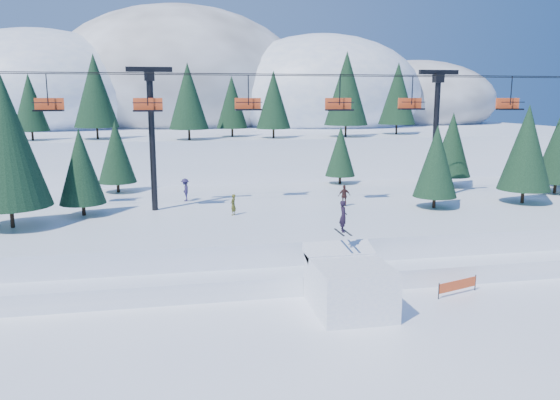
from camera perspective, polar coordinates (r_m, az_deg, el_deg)
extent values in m
plane|color=white|center=(25.89, 7.09, -13.68)|extent=(160.00, 160.00, 0.00)
cube|color=white|center=(42.12, -0.51, -2.24)|extent=(70.00, 22.00, 2.50)
cube|color=white|center=(32.87, 2.74, -7.23)|extent=(70.00, 6.00, 1.10)
cube|color=white|center=(91.00, -6.37, 5.73)|extent=(110.00, 60.00, 6.00)
ellipsoid|color=white|center=(96.56, -23.76, 10.21)|extent=(36.00, 32.40, 19.80)
ellipsoid|color=#605B59|center=(100.41, -10.47, 11.93)|extent=(44.00, 39.60, 26.40)
ellipsoid|color=white|center=(95.84, 4.41, 11.05)|extent=(34.00, 30.60, 19.72)
ellipsoid|color=#605B59|center=(108.41, 13.93, 10.03)|extent=(30.00, 27.00, 15.00)
cylinder|color=black|center=(62.60, -9.46, 6.78)|extent=(0.26, 0.26, 1.19)
cone|color=#1D4025|center=(62.47, -9.58, 10.67)|extent=(4.43, 4.43, 7.32)
cylinder|color=black|center=(64.69, -0.68, 6.99)|extent=(0.26, 0.26, 1.09)
cone|color=#1D4025|center=(64.56, -0.69, 10.44)|extent=(4.04, 4.04, 6.69)
cylinder|color=black|center=(67.11, 6.87, 7.19)|extent=(0.26, 0.26, 1.42)
cone|color=#1D4025|center=(67.01, 6.97, 11.50)|extent=(5.26, 5.26, 8.69)
cylinder|color=black|center=(66.26, -18.54, 6.64)|extent=(0.26, 0.26, 1.34)
cone|color=#1D4025|center=(66.15, -18.78, 10.77)|extent=(4.97, 4.97, 8.22)
cylinder|color=black|center=(73.29, 12.06, 7.26)|extent=(0.26, 0.26, 1.28)
cone|color=#1D4025|center=(73.18, 12.20, 10.83)|extent=(4.75, 4.75, 7.86)
cylinder|color=black|center=(66.88, -24.44, 6.14)|extent=(0.26, 0.26, 1.02)
cone|color=#1D4025|center=(66.75, -24.68, 9.25)|extent=(3.79, 3.79, 6.27)
cylinder|color=black|center=(67.19, -5.01, 7.06)|extent=(0.26, 0.26, 1.02)
cone|color=#1D4025|center=(67.06, -5.06, 10.17)|extent=(3.79, 3.79, 6.27)
cube|color=white|center=(28.08, 7.29, -8.98)|extent=(3.67, 4.54, 2.48)
cube|color=white|center=(29.45, 6.15, -5.38)|extent=(3.67, 1.59, 0.88)
imported|color=black|center=(28.67, 6.62, -1.70)|extent=(0.48, 0.66, 1.67)
cube|color=black|center=(28.81, 6.21, -3.37)|extent=(0.11, 1.65, 0.03)
cube|color=black|center=(28.93, 6.97, -3.33)|extent=(0.11, 1.65, 0.03)
cylinder|color=black|center=(40.51, -13.21, 5.92)|extent=(0.44, 0.44, 10.00)
cube|color=black|center=(40.44, -13.52, 13.13)|extent=(3.20, 0.35, 0.35)
cube|color=black|center=(40.42, -13.49, 12.50)|extent=(0.70, 0.70, 0.70)
cylinder|color=black|center=(45.41, 15.92, 6.27)|extent=(0.44, 0.44, 10.00)
cube|color=black|center=(45.35, 16.25, 12.70)|extent=(3.20, 0.35, 0.35)
cube|color=black|center=(45.33, 16.22, 12.13)|extent=(0.70, 0.70, 0.70)
cylinder|color=black|center=(40.35, 2.65, 12.99)|extent=(46.00, 0.06, 0.06)
cylinder|color=black|center=(42.69, 1.87, 12.86)|extent=(46.00, 0.06, 0.06)
cylinder|color=black|center=(42.44, -23.17, 10.56)|extent=(0.08, 0.08, 2.20)
cube|color=black|center=(42.44, -23.03, 8.61)|extent=(2.00, 0.75, 0.12)
cube|color=#E94C1F|center=(42.81, -22.97, 9.22)|extent=(2.00, 0.10, 0.85)
cylinder|color=black|center=(42.09, -23.18, 9.34)|extent=(2.00, 0.06, 0.06)
cylinder|color=black|center=(39.20, -13.72, 11.16)|extent=(0.08, 0.08, 2.20)
cube|color=black|center=(39.21, -13.63, 9.05)|extent=(2.00, 0.75, 0.12)
cube|color=#E94C1F|center=(39.58, -13.63, 9.71)|extent=(2.00, 0.10, 0.85)
cylinder|color=black|center=(38.85, -13.68, 9.85)|extent=(2.00, 0.06, 0.06)
cylinder|color=black|center=(41.97, -3.32, 11.38)|extent=(0.08, 0.08, 2.20)
cube|color=black|center=(41.97, -3.30, 9.41)|extent=(2.00, 0.75, 0.12)
cube|color=#E94C1F|center=(42.34, -3.38, 10.02)|extent=(2.00, 0.10, 0.85)
cylinder|color=black|center=(41.62, -3.24, 10.15)|extent=(2.00, 0.06, 0.06)
cylinder|color=black|center=(41.03, 6.27, 11.36)|extent=(0.08, 0.08, 2.20)
cube|color=black|center=(41.03, 6.23, 9.33)|extent=(2.00, 0.75, 0.12)
cube|color=#E94C1F|center=(41.39, 6.09, 9.97)|extent=(2.00, 0.10, 0.85)
cylinder|color=black|center=(40.69, 6.40, 10.10)|extent=(2.00, 0.06, 0.06)
cylinder|color=black|center=(45.70, 13.66, 11.04)|extent=(0.08, 0.08, 2.20)
cube|color=black|center=(45.70, 13.58, 9.23)|extent=(2.00, 0.75, 0.12)
cube|color=#E94C1F|center=(46.04, 13.40, 9.80)|extent=(2.00, 0.10, 0.85)
cylinder|color=black|center=(45.38, 13.79, 9.91)|extent=(2.00, 0.06, 0.06)
cylinder|color=black|center=(47.11, 23.02, 10.49)|extent=(0.08, 0.08, 2.20)
cube|color=black|center=(47.12, 22.89, 8.73)|extent=(2.00, 0.75, 0.12)
cube|color=#E94C1F|center=(47.43, 22.67, 9.30)|extent=(2.00, 0.10, 0.85)
cylinder|color=black|center=(46.82, 23.18, 9.38)|extent=(2.00, 0.06, 0.06)
cylinder|color=black|center=(38.59, -26.20, -1.60)|extent=(0.26, 0.26, 1.37)
cone|color=#1D4025|center=(37.95, -26.81, 5.65)|extent=(5.10, 5.10, 8.43)
cylinder|color=black|center=(46.82, 24.01, 0.36)|extent=(0.26, 0.26, 1.07)
cone|color=#1D4025|center=(46.36, 24.36, 5.03)|extent=(3.98, 3.98, 6.59)
cylinder|color=black|center=(52.77, 26.79, 1.14)|extent=(0.26, 0.26, 0.97)
cone|color=#1D4025|center=(52.39, 27.11, 4.88)|extent=(3.60, 3.60, 5.96)
cylinder|color=black|center=(53.33, 17.34, 1.89)|extent=(0.26, 0.26, 0.96)
cone|color=#1D4025|center=(52.95, 17.54, 5.55)|extent=(3.56, 3.56, 5.89)
cylinder|color=black|center=(49.72, -16.55, 1.28)|extent=(0.26, 0.26, 0.88)
cone|color=#1D4025|center=(49.34, -16.74, 4.88)|extent=(3.26, 3.26, 5.39)
cylinder|color=black|center=(52.82, 6.28, 2.12)|extent=(0.26, 0.26, 0.77)
cone|color=#1D4025|center=(52.49, 6.34, 5.09)|extent=(2.86, 2.86, 4.73)
cylinder|color=black|center=(40.67, -19.83, -0.93)|extent=(0.26, 0.26, 0.85)
cone|color=#1D4025|center=(40.21, -20.10, 3.33)|extent=(3.17, 3.17, 5.24)
cylinder|color=black|center=(42.48, 15.79, -0.22)|extent=(0.26, 0.26, 0.87)
cone|color=#1D4025|center=(42.03, 16.01, 3.94)|extent=(3.23, 3.23, 5.34)
imported|color=#1E3A23|center=(49.31, 16.14, 1.81)|extent=(0.61, 0.92, 1.86)
imported|color=#54531C|center=(38.43, -4.92, -0.49)|extent=(0.60, 0.65, 1.49)
imported|color=#3E2120|center=(41.75, 6.74, 0.46)|extent=(0.96, 0.41, 1.62)
imported|color=#292249|center=(44.16, -9.88, 1.06)|extent=(0.75, 1.22, 1.82)
cylinder|color=black|center=(30.76, 16.25, -9.13)|extent=(0.06, 0.06, 0.90)
cylinder|color=black|center=(32.74, 19.73, -8.13)|extent=(0.06, 0.06, 0.90)
cube|color=#E94C1F|center=(31.70, 18.06, -8.44)|extent=(2.67, 0.91, 0.55)
cylinder|color=black|center=(34.67, 19.68, -7.08)|extent=(0.06, 0.06, 0.90)
cylinder|color=black|center=(36.65, 22.80, -6.35)|extent=(0.06, 0.06, 0.90)
cube|color=#E94C1F|center=(35.62, 21.29, -6.55)|extent=(2.72, 0.73, 0.55)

